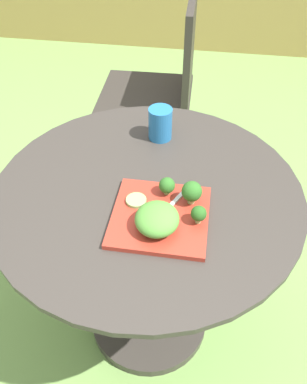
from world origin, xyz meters
name	(u,v)px	position (x,y,z in m)	size (l,w,h in m)	color
ground_plane	(149,320)	(0.00, 0.00, 0.00)	(12.00, 12.00, 0.00)	#70994C
patio_table	(148,250)	(0.00, 0.00, 0.44)	(0.85, 0.85, 0.70)	#38332D
patio_chair	(164,80)	(-0.08, 0.95, 0.53)	(0.45, 0.45, 0.90)	#332D28
salad_plate	(160,216)	(0.05, -0.10, 0.71)	(0.24, 0.24, 0.01)	#AD3323
drinking_glass	(161,125)	(0.00, 0.24, 0.75)	(0.07, 0.07, 0.10)	#236BA8
fork	(170,206)	(0.07, -0.07, 0.72)	(0.08, 0.15, 0.00)	silver
lettuce_mound	(157,219)	(0.05, -0.15, 0.75)	(0.11, 0.11, 0.06)	#519338
broccoli_floret_0	(192,192)	(0.12, -0.05, 0.75)	(0.05, 0.05, 0.06)	#99B770
broccoli_floret_1	(167,186)	(0.06, -0.02, 0.74)	(0.04, 0.04, 0.05)	#99B770
broccoli_floret_2	(199,214)	(0.15, -0.11, 0.75)	(0.04, 0.04, 0.05)	#99B770
cucumber_slice_0	(136,200)	(-0.02, -0.07, 0.72)	(0.05, 0.05, 0.01)	#8EB766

